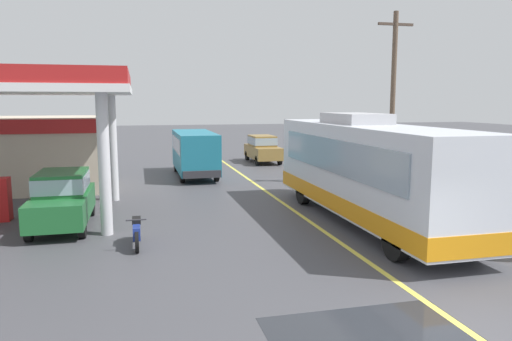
{
  "coord_description": "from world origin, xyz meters",
  "views": [
    {
      "loc": [
        -5.64,
        -6.82,
        4.08
      ],
      "look_at": [
        -1.5,
        10.0,
        1.6
      ],
      "focal_mm": 33.66,
      "sensor_mm": 36.0,
      "label": 1
    }
  ],
  "objects_px": {
    "pedestrian_by_shop": "(47,203)",
    "coach_bus_main": "(367,172)",
    "pedestrian_near_pump": "(109,174)",
    "minibus_opposing_lane": "(195,150)",
    "motorcycle_parked_forecourt": "(137,231)",
    "car_trailing_behind_bus": "(263,147)",
    "car_at_pump": "(62,196)"
  },
  "relations": [
    {
      "from": "pedestrian_by_shop",
      "to": "coach_bus_main",
      "type": "bearing_deg",
      "value": -6.93
    },
    {
      "from": "pedestrian_near_pump",
      "to": "minibus_opposing_lane",
      "type": "bearing_deg",
      "value": 46.52
    },
    {
      "from": "motorcycle_parked_forecourt",
      "to": "pedestrian_by_shop",
      "type": "xyz_separation_m",
      "value": [
        -2.74,
        2.24,
        0.49
      ]
    },
    {
      "from": "pedestrian_by_shop",
      "to": "car_trailing_behind_bus",
      "type": "xyz_separation_m",
      "value": [
        11.08,
        15.54,
        0.08
      ]
    },
    {
      "from": "pedestrian_near_pump",
      "to": "pedestrian_by_shop",
      "type": "xyz_separation_m",
      "value": [
        -1.58,
        -5.91,
        0.0
      ]
    },
    {
      "from": "car_at_pump",
      "to": "motorcycle_parked_forecourt",
      "type": "distance_m",
      "value": 3.72
    },
    {
      "from": "motorcycle_parked_forecourt",
      "to": "pedestrian_near_pump",
      "type": "bearing_deg",
      "value": 98.13
    },
    {
      "from": "coach_bus_main",
      "to": "car_at_pump",
      "type": "bearing_deg",
      "value": 169.56
    },
    {
      "from": "pedestrian_near_pump",
      "to": "car_trailing_behind_bus",
      "type": "distance_m",
      "value": 13.53
    },
    {
      "from": "car_trailing_behind_bus",
      "to": "pedestrian_by_shop",
      "type": "bearing_deg",
      "value": -125.49
    },
    {
      "from": "minibus_opposing_lane",
      "to": "coach_bus_main",
      "type": "bearing_deg",
      "value": -69.04
    },
    {
      "from": "car_at_pump",
      "to": "motorcycle_parked_forecourt",
      "type": "relative_size",
      "value": 2.33
    },
    {
      "from": "pedestrian_near_pump",
      "to": "car_trailing_behind_bus",
      "type": "bearing_deg",
      "value": 45.39
    },
    {
      "from": "car_at_pump",
      "to": "pedestrian_near_pump",
      "type": "xyz_separation_m",
      "value": [
        1.19,
        5.33,
        -0.08
      ]
    },
    {
      "from": "coach_bus_main",
      "to": "pedestrian_by_shop",
      "type": "height_order",
      "value": "coach_bus_main"
    },
    {
      "from": "coach_bus_main",
      "to": "car_trailing_behind_bus",
      "type": "bearing_deg",
      "value": 87.54
    },
    {
      "from": "motorcycle_parked_forecourt",
      "to": "car_trailing_behind_bus",
      "type": "bearing_deg",
      "value": 64.88
    },
    {
      "from": "car_at_pump",
      "to": "minibus_opposing_lane",
      "type": "xyz_separation_m",
      "value": [
        5.49,
        9.86,
        0.46
      ]
    },
    {
      "from": "minibus_opposing_lane",
      "to": "car_trailing_behind_bus",
      "type": "relative_size",
      "value": 1.46
    },
    {
      "from": "minibus_opposing_lane",
      "to": "car_at_pump",
      "type": "bearing_deg",
      "value": -119.09
    },
    {
      "from": "car_at_pump",
      "to": "minibus_opposing_lane",
      "type": "distance_m",
      "value": 11.29
    },
    {
      "from": "coach_bus_main",
      "to": "pedestrian_by_shop",
      "type": "distance_m",
      "value": 10.46
    },
    {
      "from": "minibus_opposing_lane",
      "to": "pedestrian_by_shop",
      "type": "bearing_deg",
      "value": -119.37
    },
    {
      "from": "minibus_opposing_lane",
      "to": "car_trailing_behind_bus",
      "type": "bearing_deg",
      "value": 44.42
    },
    {
      "from": "motorcycle_parked_forecourt",
      "to": "pedestrian_near_pump",
      "type": "distance_m",
      "value": 8.24
    },
    {
      "from": "minibus_opposing_lane",
      "to": "pedestrian_near_pump",
      "type": "xyz_separation_m",
      "value": [
        -4.3,
        -4.53,
        -0.54
      ]
    },
    {
      "from": "coach_bus_main",
      "to": "minibus_opposing_lane",
      "type": "distance_m",
      "value": 12.53
    },
    {
      "from": "pedestrian_near_pump",
      "to": "car_trailing_behind_bus",
      "type": "xyz_separation_m",
      "value": [
        9.5,
        9.63,
        0.08
      ]
    },
    {
      "from": "minibus_opposing_lane",
      "to": "car_trailing_behind_bus",
      "type": "distance_m",
      "value": 7.3
    },
    {
      "from": "motorcycle_parked_forecourt",
      "to": "pedestrian_by_shop",
      "type": "relative_size",
      "value": 1.08
    },
    {
      "from": "motorcycle_parked_forecourt",
      "to": "pedestrian_by_shop",
      "type": "distance_m",
      "value": 3.57
    },
    {
      "from": "minibus_opposing_lane",
      "to": "pedestrian_by_shop",
      "type": "distance_m",
      "value": 11.99
    }
  ]
}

